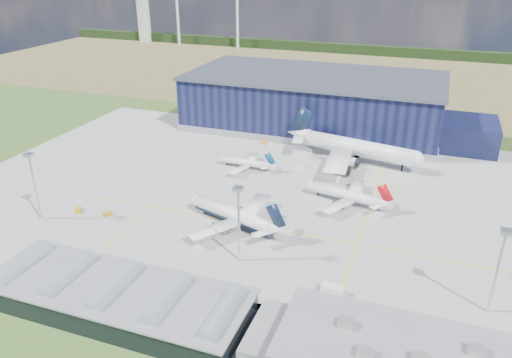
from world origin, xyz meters
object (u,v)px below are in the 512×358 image
at_px(light_mast_west, 33,176).
at_px(gse_cart_b, 300,166).
at_px(hangar, 320,104).
at_px(light_mast_center, 239,212).
at_px(gse_tug_a, 78,210).
at_px(car_b, 260,307).
at_px(gse_van_a, 332,290).
at_px(gse_tug_c, 264,142).
at_px(car_a, 325,322).
at_px(light_mast_east, 500,258).
at_px(airliner_red, 345,190).
at_px(airliner_regional, 244,159).
at_px(airliner_navy, 232,208).
at_px(airliner_widebody, 359,140).
at_px(gse_tug_b, 107,214).

xyz_separation_m(light_mast_west, gse_cart_b, (68.35, 70.72, -14.72)).
distance_m(hangar, light_mast_center, 125.07).
height_order(gse_tug_a, car_b, gse_tug_a).
height_order(gse_van_a, gse_tug_c, gse_van_a).
height_order(gse_van_a, car_a, gse_van_a).
distance_m(gse_tug_a, car_b, 79.00).
distance_m(light_mast_east, car_b, 57.24).
relative_size(airliner_red, gse_tug_a, 10.11).
height_order(hangar, gse_tug_c, hangar).
distance_m(light_mast_center, airliner_regional, 67.36).
bearing_deg(gse_tug_a, airliner_navy, -21.65).
distance_m(gse_tug_c, car_a, 122.48).
height_order(light_mast_west, gse_van_a, light_mast_west).
xyz_separation_m(gse_tug_a, car_b, (74.51, -26.23, -0.08)).
bearing_deg(gse_cart_b, airliner_regional, 123.94).
xyz_separation_m(airliner_red, gse_tug_a, (-82.85, -37.40, -4.54)).
height_order(airliner_navy, gse_tug_a, airliner_navy).
distance_m(light_mast_west, airliner_regional, 78.96).
bearing_deg(light_mast_west, light_mast_center, 0.00).
height_order(hangar, airliner_navy, hangar).
distance_m(hangar, airliner_widebody, 47.60).
bearing_deg(light_mast_east, airliner_widebody, 118.50).
height_order(hangar, light_mast_center, hangar).
height_order(airliner_widebody, airliner_regional, airliner_widebody).
bearing_deg(gse_tug_c, light_mast_center, -88.57).
xyz_separation_m(light_mast_west, airliner_navy, (60.48, 18.00, -9.14)).
bearing_deg(gse_tug_b, airliner_navy, 25.37).
height_order(hangar, car_a, hangar).
relative_size(hangar, car_a, 43.89).
bearing_deg(airliner_red, airliner_navy, 54.26).
xyz_separation_m(airliner_navy, car_b, (22.26, -36.00, -5.72)).
bearing_deg(car_b, gse_tug_a, 61.52).
distance_m(airliner_widebody, gse_tug_a, 111.70).
bearing_deg(airliner_regional, car_a, 125.24).
bearing_deg(light_mast_east, gse_tug_a, 176.28).
relative_size(car_a, car_b, 0.94).
bearing_deg(light_mast_west, gse_tug_c, 63.92).
height_order(light_mast_east, gse_cart_b, light_mast_east).
relative_size(airliner_regional, car_a, 7.65).
distance_m(gse_van_a, car_a, 11.97).
xyz_separation_m(gse_tug_a, gse_tug_b, (10.76, 1.25, -0.09)).
xyz_separation_m(gse_tug_a, car_a, (90.68, -26.23, -0.09)).
relative_size(light_mast_east, gse_tug_c, 7.19).
bearing_deg(gse_tug_b, light_mast_east, 9.10).
xyz_separation_m(light_mast_center, car_a, (28.91, -18.00, -14.87)).
relative_size(hangar, car_b, 41.46).
xyz_separation_m(light_mast_center, light_mast_east, (65.00, 0.00, 0.00)).
height_order(airliner_red, gse_tug_a, airliner_red).
relative_size(hangar, airliner_navy, 3.76).
bearing_deg(gse_tug_a, gse_cart_b, 13.86).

